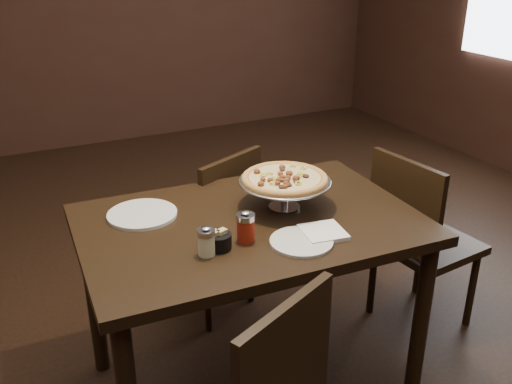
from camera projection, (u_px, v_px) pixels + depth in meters
name	position (u px, v px, depth m)	size (l,w,h in m)	color
room	(258.00, 52.00, 1.99)	(6.04, 7.04, 2.84)	black
dining_table	(250.00, 244.00, 2.20)	(1.30, 0.90, 0.79)	black
pizza_stand	(285.00, 179.00, 2.20)	(0.36, 0.36, 0.15)	#AEAEB5
parmesan_shaker	(206.00, 242.00, 1.89)	(0.06, 0.06, 0.11)	beige
pepper_flake_shaker	(246.00, 227.00, 1.98)	(0.07, 0.07, 0.12)	maroon
packet_caddy	(219.00, 241.00, 1.94)	(0.09, 0.09, 0.07)	black
napkin_stack	(323.00, 232.00, 2.04)	(0.15, 0.15, 0.02)	white
plate_left	(142.00, 214.00, 2.18)	(0.27, 0.27, 0.01)	silver
plate_near	(301.00, 242.00, 1.98)	(0.22, 0.22, 0.01)	silver
serving_spatula	(285.00, 184.00, 2.17)	(0.14, 0.14, 0.02)	#AEAEB5
chair_far	(215.00, 227.00, 2.79)	(0.54, 0.54, 0.86)	black
chair_side	(418.00, 236.00, 2.67)	(0.46, 0.46, 0.89)	black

